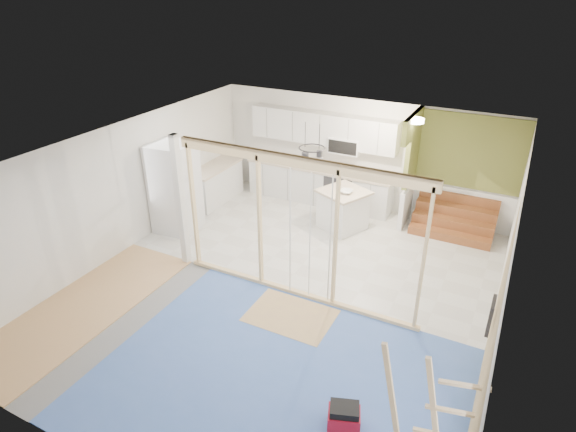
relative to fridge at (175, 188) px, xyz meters
The scene contains 17 objects.
room 3.25m from the fridge, 18.09° to the right, with size 7.01×8.01×2.61m.
floor_overlays 3.43m from the fridge, 16.68° to the right, with size 7.00×8.00×0.03m.
stud_frame 3.04m from the fridge, 19.71° to the right, with size 4.66×0.14×2.60m.
base_cabinets 2.82m from the fridge, 58.19° to the left, with size 4.45×2.24×0.93m.
upper_cabinets 3.68m from the fridge, 51.57° to the left, with size 3.60×0.41×0.85m.
green_partition 5.76m from the fridge, 27.43° to the left, with size 2.25×1.51×2.60m.
pot_rack 3.07m from the fridge, 17.80° to the left, with size 0.52×0.52×0.72m.
sheathing_panel 7.21m from the fridge, 24.63° to the right, with size 0.02×4.00×2.60m, color tan.
electrical_panel 6.96m from the fridge, 20.29° to the right, with size 0.04×0.30×0.40m, color #323237.
ceiling_light 5.13m from the fridge, 24.07° to the left, with size 0.32×0.32×0.08m, color #FFEABF.
fridge is the anchor object (origin of this frame).
island 3.66m from the fridge, 28.00° to the left, with size 1.23×1.23×0.91m.
bowl 3.65m from the fridge, 26.13° to the left, with size 0.27×0.27×0.07m, color silver.
soap_bottle_a 3.50m from the fridge, 50.81° to the left, with size 0.11×0.11×0.28m, color #A5A7B8.
soap_bottle_b 4.17m from the fridge, 41.61° to the left, with size 0.09×0.10×0.21m, color white.
toolbox 6.15m from the fridge, 32.36° to the right, with size 0.47×0.41×0.38m.
ladder 7.13m from the fridge, 31.20° to the right, with size 1.03×0.05×1.91m.
Camera 1 is at (3.36, -6.29, 5.10)m, focal length 30.00 mm.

